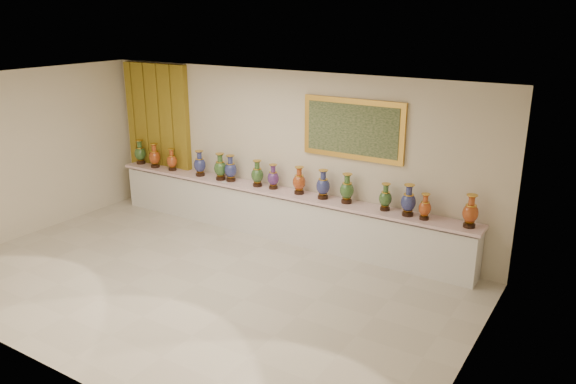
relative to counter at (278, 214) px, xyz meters
name	(u,v)px	position (x,y,z in m)	size (l,w,h in m)	color
ground	(197,284)	(0.00, -2.27, -0.44)	(8.00, 8.00, 0.00)	beige
room	(185,135)	(-2.33, 0.17, 1.16)	(8.00, 8.00, 8.00)	beige
counter	(278,214)	(0.00, 0.00, 0.00)	(7.28, 0.48, 0.90)	white
vase_0	(140,153)	(-3.44, -0.01, 0.69)	(0.27, 0.27, 0.51)	black
vase_1	(155,157)	(-2.97, -0.05, 0.69)	(0.25, 0.25, 0.50)	black
vase_2	(172,161)	(-2.51, -0.04, 0.66)	(0.24, 0.24, 0.44)	black
vase_3	(200,165)	(-1.78, -0.04, 0.69)	(0.28, 0.28, 0.50)	black
vase_4	(220,168)	(-1.27, -0.04, 0.69)	(0.31, 0.31, 0.52)	black
vase_5	(231,170)	(-1.05, -0.01, 0.69)	(0.23, 0.23, 0.50)	black
vase_6	(257,175)	(-0.44, -0.01, 0.68)	(0.25, 0.25, 0.49)	black
vase_7	(273,178)	(-0.11, 0.02, 0.67)	(0.26, 0.26, 0.45)	black
vase_8	(299,182)	(0.44, 0.01, 0.68)	(0.28, 0.28, 0.49)	black
vase_9	(323,186)	(0.92, 0.00, 0.69)	(0.30, 0.30, 0.51)	black
vase_10	(347,190)	(1.37, 0.01, 0.69)	(0.27, 0.27, 0.51)	black
vase_11	(385,198)	(2.05, 0.02, 0.66)	(0.27, 0.27, 0.45)	black
vase_12	(408,202)	(2.45, -0.03, 0.69)	(0.29, 0.29, 0.51)	black
vase_13	(425,208)	(2.73, -0.05, 0.65)	(0.24, 0.24, 0.41)	black
vase_14	(470,213)	(3.41, -0.02, 0.69)	(0.31, 0.31, 0.51)	black
label_card	(224,182)	(-1.11, -0.14, 0.47)	(0.10, 0.06, 0.00)	white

